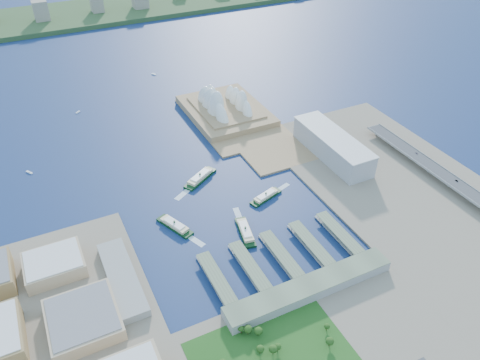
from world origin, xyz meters
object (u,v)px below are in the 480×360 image
ferry_b (200,176)px  car_c (416,153)px  opera_house (225,98)px  ferry_d (266,195)px  ferry_a (175,224)px  toaster_building (332,146)px  ferry_c (245,230)px  car_b (457,181)px

ferry_b → car_c: (316.20, -102.04, 9.71)m
opera_house → ferry_d: bearing=-101.9°
opera_house → ferry_a: opera_house is taller
toaster_building → ferry_d: toaster_building is taller
ferry_a → ferry_c: 91.53m
toaster_building → ferry_b: 210.64m
ferry_d → car_b: 270.45m
opera_house → car_b: size_ratio=42.89×
car_b → car_c: 79.45m
ferry_a → ferry_c: bearing=-56.3°
car_b → car_c: size_ratio=1.00×
ferry_d → toaster_building: bearing=-90.2°
ferry_b → ferry_a: bearing=-71.5°
ferry_d → opera_house: bearing=-30.0°
ferry_d → car_b: (250.75, -100.77, 10.66)m
ferry_a → ferry_d: size_ratio=1.09×
ferry_d → car_c: 251.88m
opera_house → toaster_building: size_ratio=1.16×
ferry_a → ferry_d: (134.38, 1.57, -0.42)m
opera_house → toaster_building: (90.00, -200.00, -11.50)m
opera_house → ferry_c: bearing=-110.2°
opera_house → car_b: bearing=-60.1°
toaster_building → car_b: size_ratio=36.93×
toaster_building → ferry_b: bearing=170.4°
ferry_b → car_b: size_ratio=14.50×
ferry_d → ferry_b: bearing=20.9°
ferry_c → car_c: (308.50, 30.32, 10.13)m
ferry_b → car_b: bearing=28.6°
toaster_building → ferry_b: toaster_building is taller
toaster_building → ferry_c: size_ratio=2.75×
ferry_b → car_c: size_ratio=14.45×
toaster_building → opera_house: bearing=114.2°
ferry_a → ferry_b: (68.93, 82.29, 0.46)m
toaster_building → car_c: bearing=-31.6°
ferry_b → ferry_c: bearing=-28.2°
toaster_building → car_c: 128.11m
ferry_b → ferry_d: (65.45, -80.73, -0.88)m
ferry_c → ferry_a: bearing=-21.4°
car_c → ferry_b: bearing=-17.9°
car_c → ferry_d: bearing=-4.9°
toaster_building → ferry_d: 149.78m
ferry_b → ferry_c: size_ratio=1.08×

